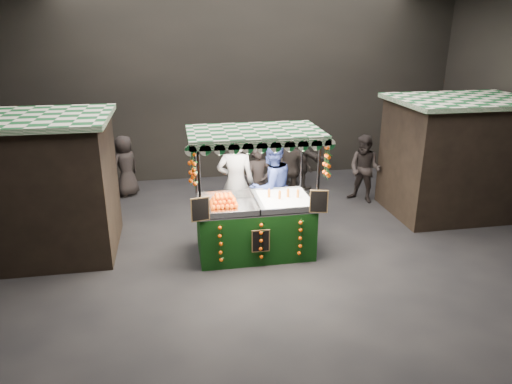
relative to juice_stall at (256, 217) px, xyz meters
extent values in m
plane|color=black|center=(0.40, -0.20, -0.73)|extent=(12.00, 12.00, 0.00)
cube|color=black|center=(0.40, 4.80, 1.77)|extent=(12.00, 0.10, 5.00)
cube|color=black|center=(0.40, -5.20, 1.77)|extent=(12.00, 0.10, 5.00)
cube|color=black|center=(-4.00, 0.80, 0.52)|extent=(2.80, 2.00, 2.50)
cube|color=#114F22|center=(-4.00, 0.80, 1.82)|extent=(3.00, 2.20, 0.10)
cube|color=black|center=(4.80, 1.30, 0.52)|extent=(2.80, 2.00, 2.50)
cube|color=#114F22|center=(4.80, 1.30, 1.82)|extent=(3.00, 2.20, 0.10)
cube|color=black|center=(-0.01, 0.04, -0.26)|extent=(2.10, 1.14, 0.95)
cube|color=silver|center=(-0.01, 0.04, 0.24)|extent=(2.10, 1.14, 0.04)
cylinder|color=black|center=(-1.03, -0.51, 0.41)|extent=(0.05, 0.05, 2.29)
cylinder|color=black|center=(1.01, -0.51, 0.41)|extent=(0.05, 0.05, 2.29)
cylinder|color=black|center=(-1.03, 0.58, 0.41)|extent=(0.05, 0.05, 2.29)
cylinder|color=black|center=(1.01, 0.58, 0.41)|extent=(0.05, 0.05, 2.29)
cube|color=#114F22|center=(-0.01, 0.04, 1.59)|extent=(2.33, 1.38, 0.08)
cube|color=white|center=(0.56, 0.04, 0.30)|extent=(0.93, 1.03, 0.08)
cube|color=black|center=(-1.04, -0.56, 0.46)|extent=(0.32, 0.09, 0.42)
cube|color=black|center=(1.02, -0.56, 0.46)|extent=(0.32, 0.09, 0.42)
cube|color=black|center=(-0.01, -0.57, -0.21)|extent=(0.32, 0.02, 0.42)
imported|color=gray|center=(-0.21, 1.09, 0.31)|extent=(0.84, 0.64, 2.08)
imported|color=navy|center=(0.47, 0.85, 0.26)|extent=(1.19, 1.07, 1.99)
imported|color=black|center=(0.38, 1.75, 0.08)|extent=(0.66, 0.51, 1.63)
imported|color=#282221|center=(3.05, 2.25, 0.09)|extent=(1.00, 1.00, 1.64)
imported|color=#2B2523|center=(1.28, 2.44, 0.13)|extent=(1.09, 0.81, 1.72)
imported|color=black|center=(1.52, 3.87, 0.09)|extent=(1.01, 1.23, 1.65)
imported|color=black|center=(-2.62, 3.71, 0.03)|extent=(0.88, 0.87, 1.53)
imported|color=#2C2624|center=(1.81, 3.52, 0.08)|extent=(1.21, 1.54, 1.63)
imported|color=black|center=(1.28, 3.79, 0.05)|extent=(0.38, 0.57, 1.56)
camera|label=1|loc=(-1.42, -7.91, 3.41)|focal=33.11mm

